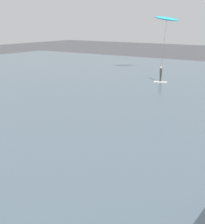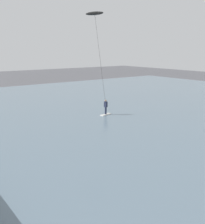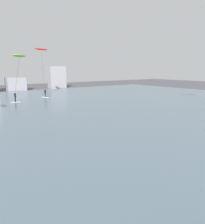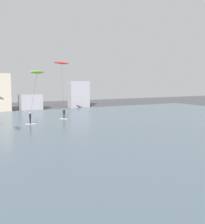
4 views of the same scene
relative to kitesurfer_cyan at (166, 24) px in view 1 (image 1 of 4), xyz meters
name	(u,v)px [view 1 (image 1 of 4)]	position (x,y,z in m)	size (l,w,h in m)	color
kitesurfer_cyan	(166,24)	(0.00, 0.00, 0.00)	(4.86, 2.80, 7.03)	silver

